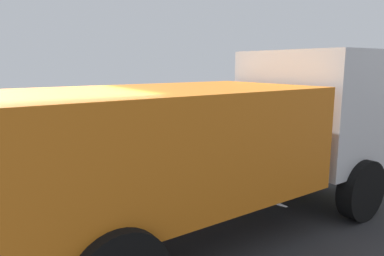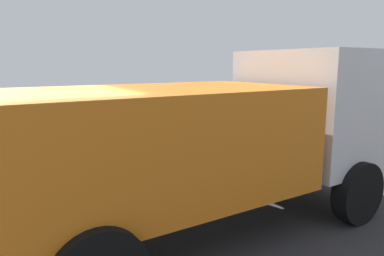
% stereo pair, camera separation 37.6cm
% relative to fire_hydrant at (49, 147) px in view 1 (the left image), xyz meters
% --- Properties ---
extents(sidewalk_curb, '(36.00, 5.00, 0.15)m').
position_rel_fire_hydrant_xyz_m(sidewalk_curb, '(-0.97, 1.70, -0.52)').
color(sidewalk_curb, '#ADA89E').
rests_on(sidewalk_curb, ground).
extents(fire_hydrant, '(0.21, 0.48, 0.82)m').
position_rel_fire_hydrant_xyz_m(fire_hydrant, '(0.00, 0.00, 0.00)').
color(fire_hydrant, '#2D8438').
rests_on(fire_hydrant, sidewalk_curb).
extents(loose_tire, '(1.26, 0.78, 1.19)m').
position_rel_fire_hydrant_xyz_m(loose_tire, '(0.07, -0.52, 0.16)').
color(loose_tire, black).
rests_on(loose_tire, sidewalk_curb).
extents(dump_truck_orange, '(7.11, 3.07, 3.00)m').
position_rel_fire_hydrant_xyz_m(dump_truck_orange, '(1.86, -5.14, 1.02)').
color(dump_truck_orange, orange).
rests_on(dump_truck_orange, ground).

